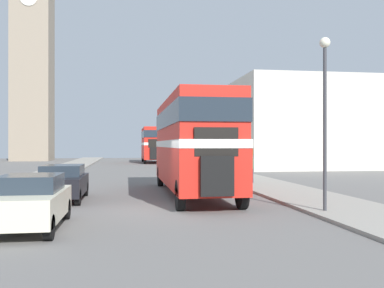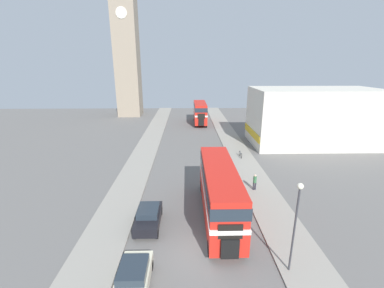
% 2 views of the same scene
% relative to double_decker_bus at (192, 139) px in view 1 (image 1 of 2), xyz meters
% --- Properties ---
extents(ground_plane, '(120.00, 120.00, 0.00)m').
position_rel_double_decker_bus_xyz_m(ground_plane, '(-1.99, -4.37, -2.62)').
color(ground_plane, slate).
extents(sidewalk_right, '(3.50, 120.00, 0.12)m').
position_rel_double_decker_bus_xyz_m(sidewalk_right, '(4.76, -4.37, -2.56)').
color(sidewalk_right, gray).
rests_on(sidewalk_right, ground_plane).
extents(double_decker_bus, '(2.57, 11.22, 4.39)m').
position_rel_double_decker_bus_xyz_m(double_decker_bus, '(0.00, 0.00, 0.00)').
color(double_decker_bus, red).
rests_on(double_decker_bus, ground_plane).
extents(bus_distant, '(2.50, 9.37, 4.48)m').
position_rel_double_decker_bus_xyz_m(bus_distant, '(0.24, 35.36, 0.04)').
color(bus_distant, red).
rests_on(bus_distant, ground_plane).
extents(car_parked_near, '(1.77, 3.92, 1.50)m').
position_rel_double_decker_bus_xyz_m(car_parked_near, '(-5.68, -7.22, -1.84)').
color(car_parked_near, beige).
rests_on(car_parked_near, ground_plane).
extents(car_parked_mid, '(1.82, 4.01, 1.49)m').
position_rel_double_decker_bus_xyz_m(car_parked_mid, '(-5.68, -1.14, -1.84)').
color(car_parked_mid, black).
rests_on(car_parked_mid, ground_plane).
extents(pedestrian_walking, '(0.33, 0.33, 1.66)m').
position_rel_double_decker_bus_xyz_m(pedestrian_walking, '(4.14, 4.47, -1.56)').
color(pedestrian_walking, '#282833').
rests_on(pedestrian_walking, sidewalk_right).
extents(bicycle_on_pavement, '(0.05, 1.76, 0.78)m').
position_rel_double_decker_bus_xyz_m(bicycle_on_pavement, '(4.68, 14.04, -2.13)').
color(bicycle_on_pavement, black).
rests_on(bicycle_on_pavement, sidewalk_right).
extents(street_lamp, '(0.36, 0.36, 5.86)m').
position_rel_double_decker_bus_xyz_m(street_lamp, '(3.62, -6.07, 1.34)').
color(street_lamp, '#38383D').
rests_on(street_lamp, sidewalk_right).
extents(church_tower, '(5.59, 5.59, 37.58)m').
position_rel_double_decker_bus_xyz_m(church_tower, '(-16.53, 45.13, 16.54)').
color(church_tower, gray).
rests_on(church_tower, ground_plane).
extents(shop_building_block, '(19.03, 9.53, 8.74)m').
position_rel_double_decker_bus_xyz_m(shop_building_block, '(17.14, 20.25, 1.75)').
color(shop_building_block, beige).
rests_on(shop_building_block, ground_plane).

